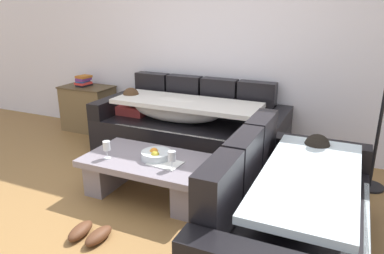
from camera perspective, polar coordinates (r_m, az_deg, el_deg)
ground_plane at (r=3.17m, az=-12.09°, el=-14.69°), size 14.00×14.00×0.00m
back_wall at (r=4.56m, az=3.22°, el=13.94°), size 9.00×0.10×2.70m
couch_along_wall at (r=4.33m, az=-0.76°, el=-0.07°), size 2.24×0.92×0.88m
couch_near_window at (r=2.66m, az=15.40°, el=-13.44°), size 0.92×1.85×0.88m
coffee_table at (r=3.43m, az=-6.76°, el=-7.06°), size 1.20×0.68×0.38m
fruit_bowl at (r=3.34m, az=-5.67°, el=-4.39°), size 0.28×0.28×0.10m
wine_glass_near_left at (r=3.40m, az=-13.30°, el=-3.01°), size 0.07×0.07×0.17m
wine_glass_near_right at (r=3.09m, az=-3.19°, el=-4.71°), size 0.07×0.07×0.17m
open_magazine at (r=3.24m, az=-4.23°, el=-5.74°), size 0.30×0.24×0.01m
side_cabinet at (r=5.40m, az=-15.97°, el=2.85°), size 0.72×0.44×0.64m
book_stack_on_cabinet at (r=5.33m, az=-16.71°, el=6.96°), size 0.19×0.23×0.15m
floor_lamp at (r=3.67m, az=27.70°, el=7.08°), size 0.33×0.31×1.95m
pair_of_shoes at (r=3.02m, az=-15.85°, el=-15.78°), size 0.31×0.29×0.09m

